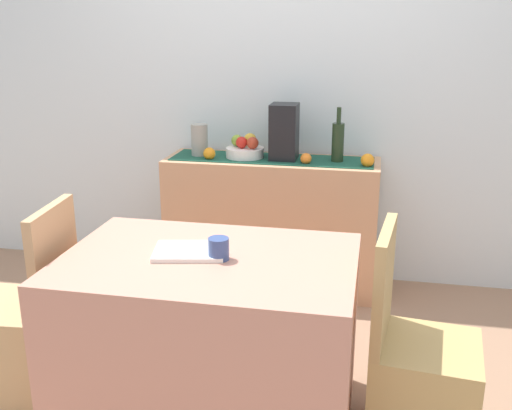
# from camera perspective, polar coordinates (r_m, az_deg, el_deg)

# --- Properties ---
(ground_plane) EXTENTS (6.40, 6.40, 0.02)m
(ground_plane) POSITION_cam_1_polar(r_m,az_deg,el_deg) (3.11, -0.93, -14.71)
(ground_plane) COLOR #9E755A
(ground_plane) RESTS_ON ground
(room_wall_rear) EXTENTS (6.40, 0.06, 2.70)m
(room_wall_rear) POSITION_cam_1_polar(r_m,az_deg,el_deg) (3.82, 2.88, 12.84)
(room_wall_rear) COLOR silver
(room_wall_rear) RESTS_ON ground
(sideboard_console) EXTENTS (1.30, 0.42, 0.83)m
(sideboard_console) POSITION_cam_1_polar(r_m,az_deg,el_deg) (3.76, 1.48, -1.80)
(sideboard_console) COLOR tan
(sideboard_console) RESTS_ON ground
(table_runner) EXTENTS (1.22, 0.32, 0.01)m
(table_runner) POSITION_cam_1_polar(r_m,az_deg,el_deg) (3.65, 1.53, 4.43)
(table_runner) COLOR #1A4A38
(table_runner) RESTS_ON sideboard_console
(fruit_bowl) EXTENTS (0.23, 0.23, 0.06)m
(fruit_bowl) POSITION_cam_1_polar(r_m,az_deg,el_deg) (3.67, -1.07, 5.04)
(fruit_bowl) COLOR white
(fruit_bowl) RESTS_ON table_runner
(apple_left) EXTENTS (0.07, 0.07, 0.07)m
(apple_left) POSITION_cam_1_polar(r_m,az_deg,el_deg) (3.64, -1.39, 5.99)
(apple_left) COLOR red
(apple_left) RESTS_ON fruit_bowl
(apple_right) EXTENTS (0.08, 0.08, 0.08)m
(apple_right) POSITION_cam_1_polar(r_m,az_deg,el_deg) (3.72, -0.57, 6.27)
(apple_right) COLOR gold
(apple_right) RESTS_ON fruit_bowl
(apple_upper) EXTENTS (0.07, 0.07, 0.07)m
(apple_upper) POSITION_cam_1_polar(r_m,az_deg,el_deg) (3.62, -0.32, 5.94)
(apple_upper) COLOR #AE361F
(apple_upper) RESTS_ON fruit_bowl
(apple_rear) EXTENTS (0.07, 0.07, 0.07)m
(apple_rear) POSITION_cam_1_polar(r_m,az_deg,el_deg) (3.71, -1.82, 6.18)
(apple_rear) COLOR #82A334
(apple_rear) RESTS_ON fruit_bowl
(wine_bottle) EXTENTS (0.07, 0.07, 0.33)m
(wine_bottle) POSITION_cam_1_polar(r_m,az_deg,el_deg) (3.58, 7.82, 6.02)
(wine_bottle) COLOR #22331D
(wine_bottle) RESTS_ON sideboard_console
(coffee_maker) EXTENTS (0.16, 0.18, 0.34)m
(coffee_maker) POSITION_cam_1_polar(r_m,az_deg,el_deg) (3.60, 2.70, 6.96)
(coffee_maker) COLOR black
(coffee_maker) RESTS_ON sideboard_console
(ceramic_vase) EXTENTS (0.10, 0.10, 0.20)m
(ceramic_vase) POSITION_cam_1_polar(r_m,az_deg,el_deg) (3.73, -5.41, 6.17)
(ceramic_vase) COLOR #9A978D
(ceramic_vase) RESTS_ON sideboard_console
(orange_loose_mid) EXTENTS (0.08, 0.08, 0.08)m
(orange_loose_mid) POSITION_cam_1_polar(r_m,az_deg,el_deg) (3.50, 10.60, 4.21)
(orange_loose_mid) COLOR orange
(orange_loose_mid) RESTS_ON sideboard_console
(orange_loose_far) EXTENTS (0.07, 0.07, 0.07)m
(orange_loose_far) POSITION_cam_1_polar(r_m,az_deg,el_deg) (3.64, -4.48, 4.91)
(orange_loose_far) COLOR orange
(orange_loose_far) RESTS_ON sideboard_console
(orange_loose_near_bowl) EXTENTS (0.07, 0.07, 0.07)m
(orange_loose_near_bowl) POSITION_cam_1_polar(r_m,az_deg,el_deg) (3.52, 4.79, 4.43)
(orange_loose_near_bowl) COLOR orange
(orange_loose_near_bowl) RESTS_ON sideboard_console
(dining_table) EXTENTS (1.17, 0.80, 0.74)m
(dining_table) POSITION_cam_1_polar(r_m,az_deg,el_deg) (2.54, -4.38, -12.74)
(dining_table) COLOR tan
(dining_table) RESTS_ON ground
(open_book) EXTENTS (0.32, 0.26, 0.02)m
(open_book) POSITION_cam_1_polar(r_m,az_deg,el_deg) (2.42, -6.37, -4.42)
(open_book) COLOR white
(open_book) RESTS_ON dining_table
(coffee_cup) EXTENTS (0.08, 0.08, 0.09)m
(coffee_cup) POSITION_cam_1_polar(r_m,az_deg,el_deg) (2.34, -3.70, -4.19)
(coffee_cup) COLOR #364B85
(coffee_cup) RESTS_ON dining_table
(chair_near_window) EXTENTS (0.43, 0.43, 0.90)m
(chair_near_window) POSITION_cam_1_polar(r_m,az_deg,el_deg) (2.91, -20.94, -12.07)
(chair_near_window) COLOR tan
(chair_near_window) RESTS_ON ground
(chair_by_corner) EXTENTS (0.44, 0.44, 0.90)m
(chair_by_corner) POSITION_cam_1_polar(r_m,az_deg,el_deg) (2.53, 15.33, -16.28)
(chair_by_corner) COLOR tan
(chair_by_corner) RESTS_ON ground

